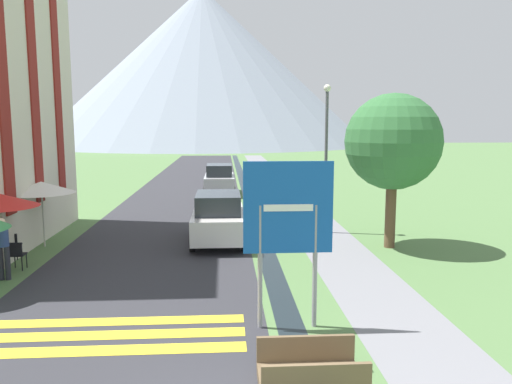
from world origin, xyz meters
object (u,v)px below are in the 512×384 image
at_px(cafe_chair_middle, 17,253).
at_px(cafe_chair_far_left, 12,244).
at_px(parked_car_far, 219,179).
at_px(cafe_umbrella_rear_white, 41,187).
at_px(road_sign, 288,221).
at_px(streetlamp, 326,147).
at_px(tree_by_path, 393,142).
at_px(footbridge, 311,374).
at_px(parked_car_near, 218,218).
at_px(cafe_umbrella_middle_red, 0,200).
at_px(person_standing_terrace, 3,244).

bearing_deg(cafe_chair_middle, cafe_chair_far_left, 91.13).
bearing_deg(parked_car_far, cafe_chair_middle, -110.66).
distance_m(parked_car_far, cafe_umbrella_rear_white, 13.89).
relative_size(road_sign, streetlamp, 0.61).
bearing_deg(tree_by_path, cafe_chair_middle, -170.40).
xyz_separation_m(cafe_chair_far_left, cafe_umbrella_rear_white, (0.41, 1.63, 1.57)).
xyz_separation_m(cafe_chair_far_left, cafe_chair_middle, (0.62, -1.20, 0.00)).
distance_m(footbridge, cafe_chair_far_left, 11.51).
bearing_deg(parked_car_near, cafe_chair_middle, -152.71).
bearing_deg(streetlamp, cafe_umbrella_middle_red, -157.59).
relative_size(person_standing_terrace, streetlamp, 0.30).
distance_m(cafe_umbrella_middle_red, streetlamp, 11.35).
distance_m(parked_car_far, cafe_umbrella_middle_red, 16.43).
bearing_deg(person_standing_terrace, cafe_umbrella_middle_red, 113.03).
distance_m(cafe_umbrella_middle_red, person_standing_terrace, 1.55).
relative_size(road_sign, person_standing_terrace, 2.03).
distance_m(footbridge, cafe_umbrella_rear_white, 12.61).
bearing_deg(cafe_umbrella_rear_white, streetlamp, 8.97).
distance_m(cafe_umbrella_rear_white, tree_by_path, 12.11).
relative_size(cafe_chair_middle, person_standing_terrace, 0.49).
xyz_separation_m(parked_car_far, cafe_umbrella_rear_white, (-5.98, -12.48, 1.17)).
distance_m(parked_car_far, cafe_chair_far_left, 15.50).
bearing_deg(tree_by_path, road_sign, -123.77).
bearing_deg(tree_by_path, cafe_chair_far_left, -176.37).
height_order(road_sign, cafe_chair_far_left, road_sign).
xyz_separation_m(cafe_umbrella_middle_red, person_standing_terrace, (0.45, -1.05, -1.05)).
distance_m(streetlamp, tree_by_path, 3.04).
xyz_separation_m(parked_car_near, person_standing_terrace, (-5.82, -3.92, 0.10)).
bearing_deg(cafe_chair_middle, parked_car_near, 1.25).
bearing_deg(cafe_chair_far_left, cafe_umbrella_middle_red, -55.42).
bearing_deg(tree_by_path, footbridge, -115.69).
distance_m(road_sign, person_standing_terrace, 8.32).
relative_size(parked_car_far, streetlamp, 0.68).
distance_m(road_sign, cafe_chair_far_left, 10.03).
height_order(cafe_chair_far_left, cafe_umbrella_rear_white, cafe_umbrella_rear_white).
height_order(footbridge, cafe_chair_middle, cafe_chair_middle).
bearing_deg(cafe_chair_far_left, parked_car_near, 39.72).
distance_m(parked_car_near, cafe_chair_far_left, 6.73).
relative_size(footbridge, cafe_umbrella_middle_red, 0.76).
bearing_deg(streetlamp, cafe_chair_middle, -156.02).
height_order(person_standing_terrace, tree_by_path, tree_by_path).
height_order(cafe_chair_middle, person_standing_terrace, person_standing_terrace).
relative_size(parked_car_near, cafe_chair_far_left, 4.76).
distance_m(cafe_chair_middle, streetlamp, 11.31).
bearing_deg(cafe_umbrella_rear_white, tree_by_path, -4.03).
relative_size(streetlamp, tree_by_path, 1.08).
xyz_separation_m(footbridge, cafe_chair_middle, (-7.45, 7.00, 0.29)).
height_order(cafe_chair_middle, cafe_umbrella_rear_white, cafe_umbrella_rear_white).
bearing_deg(cafe_umbrella_rear_white, parked_car_near, 1.70).
xyz_separation_m(parked_car_far, tree_by_path, (6.00, -13.33, 2.72)).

